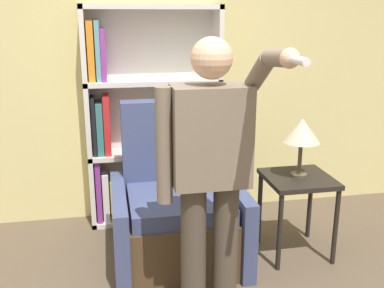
% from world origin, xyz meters
% --- Properties ---
extents(wall_back, '(8.00, 0.06, 2.80)m').
position_xyz_m(wall_back, '(0.00, 2.03, 1.40)').
color(wall_back, '#DBCC84').
rests_on(wall_back, ground_plane).
extents(bookcase, '(1.16, 0.28, 1.89)m').
position_xyz_m(bookcase, '(-0.06, 1.87, 0.93)').
color(bookcase, silver).
rests_on(bookcase, ground_plane).
extents(armchair, '(0.96, 0.87, 1.18)m').
position_xyz_m(armchair, '(0.13, 1.15, 0.37)').
color(armchair, '#4C3823').
rests_on(armchair, ground_plane).
extents(person_standing, '(0.58, 0.78, 1.70)m').
position_xyz_m(person_standing, '(0.21, 0.38, 0.98)').
color(person_standing, '#473D33').
rests_on(person_standing, ground_plane).
extents(side_table, '(0.49, 0.49, 0.63)m').
position_xyz_m(side_table, '(1.05, 1.03, 0.53)').
color(side_table, black).
rests_on(side_table, ground_plane).
extents(table_lamp, '(0.27, 0.27, 0.45)m').
position_xyz_m(table_lamp, '(1.05, 1.03, 0.98)').
color(table_lamp, '#4C4233').
rests_on(table_lamp, side_table).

